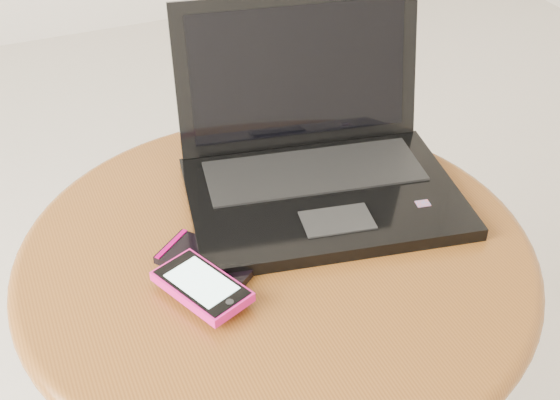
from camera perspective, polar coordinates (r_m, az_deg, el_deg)
name	(u,v)px	position (r m, az deg, el deg)	size (l,w,h in m)	color
table	(277,309)	(1.03, -0.26, -8.34)	(0.67, 0.67, 0.53)	#4F2711
laptop	(316,159)	(1.04, 2.75, 3.12)	(0.41, 0.36, 0.24)	black
phone_black	(208,260)	(0.93, -5.51, -4.62)	(0.13, 0.13, 0.01)	black
phone_pink	(202,286)	(0.87, -6.01, -6.57)	(0.10, 0.13, 0.01)	#D8157D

